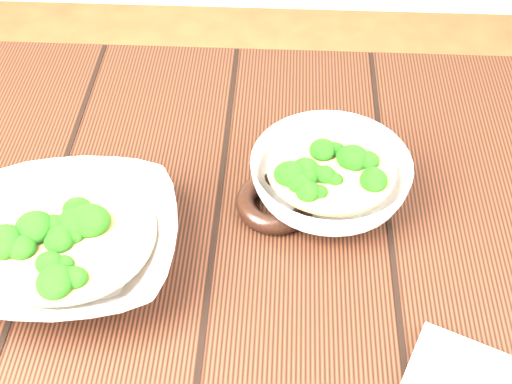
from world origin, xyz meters
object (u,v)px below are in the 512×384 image
(soup_bowl_back, at_px, (330,178))
(trivet, at_px, (276,202))
(soup_bowl_front, at_px, (73,244))
(table, at_px, (233,317))

(soup_bowl_back, distance_m, trivet, 0.07)
(soup_bowl_back, bearing_deg, soup_bowl_front, -157.83)
(trivet, bearing_deg, table, -123.33)
(soup_bowl_back, bearing_deg, table, -139.05)
(table, bearing_deg, soup_bowl_back, 40.95)
(table, relative_size, soup_bowl_back, 5.31)
(table, height_order, soup_bowl_front, soup_bowl_front)
(table, bearing_deg, soup_bowl_front, -174.07)
(table, distance_m, soup_bowl_back, 0.21)
(table, bearing_deg, trivet, 56.67)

